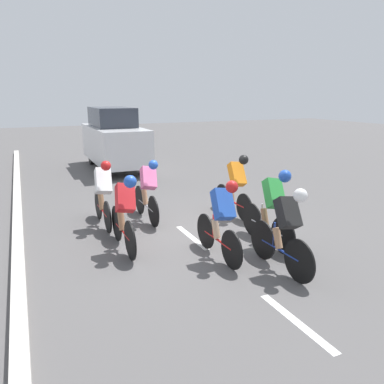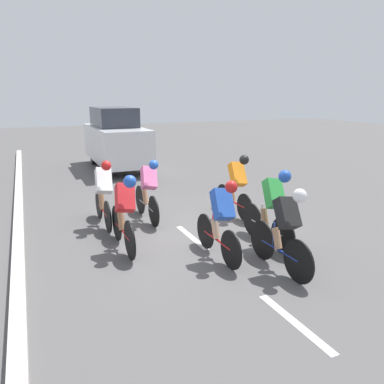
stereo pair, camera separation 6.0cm
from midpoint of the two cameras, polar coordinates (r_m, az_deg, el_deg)
The scene contains 13 objects.
ground_plane at distance 7.88m, azimuth -0.68°, elevation -6.22°, with size 60.00×60.00×0.00m, color #565454.
lane_stripe_near at distance 5.20m, azimuth 15.68°, elevation -18.53°, with size 0.12×1.40×0.01m, color white.
lane_stripe_mid at distance 7.63m, azimuth 0.19°, elevation -6.91°, with size 0.12×1.40×0.01m, color white.
lane_stripe_far at distance 10.48m, azimuth -7.02°, elevation -1.00°, with size 0.12×1.40×0.01m, color white.
curb at distance 7.03m, azimuth -24.72°, elevation -9.68°, with size 0.20×27.71×0.14m, color beige.
cyclist_green at distance 7.16m, azimuth 12.34°, elevation -2.00°, with size 0.42×1.68×1.51m.
cyclist_pink at distance 8.47m, azimuth -6.49°, elevation 0.45°, with size 0.41×1.72×1.44m.
cyclist_black at distance 6.15m, azimuth 14.19°, elevation -5.34°, with size 0.39×1.64×1.44m.
cyclist_blue at distance 6.43m, azimuth 4.69°, elevation -3.94°, with size 0.39×1.62×1.46m.
cyclist_orange at distance 8.80m, azimuth 6.98°, elevation 1.28°, with size 0.38×1.66×1.50m.
cyclist_white at distance 8.26m, azimuth -13.13°, elevation 0.01°, with size 0.38×1.67×1.49m.
cyclist_red at distance 6.87m, azimuth -10.01°, elevation -2.84°, with size 0.41×1.69×1.47m.
support_car at distance 14.82m, azimuth -11.43°, elevation 7.93°, with size 1.70×4.46×2.34m.
Camera 2 is at (2.89, 6.77, 2.80)m, focal length 35.00 mm.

